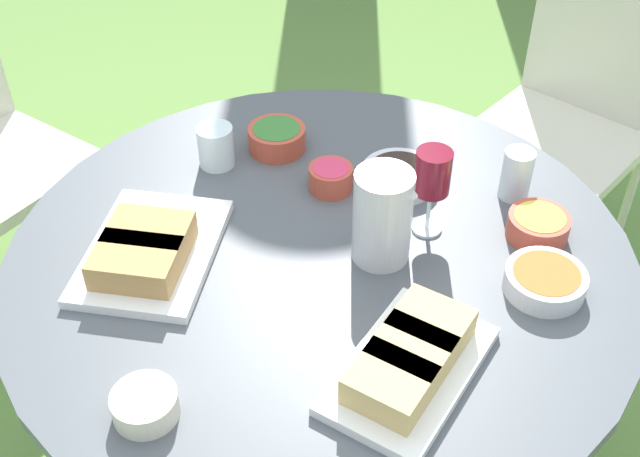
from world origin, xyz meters
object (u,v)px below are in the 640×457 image
at_px(water_pitcher, 383,216).
at_px(wine_glass, 433,175).
at_px(dining_table, 320,290).
at_px(chair_near_right, 573,107).

xyz_separation_m(water_pitcher, wine_glass, (0.05, 0.11, 0.04)).
relative_size(dining_table, chair_near_right, 1.37).
distance_m(dining_table, water_pitcher, 0.23).
xyz_separation_m(chair_near_right, water_pitcher, (-0.14, -1.01, 0.28)).
bearing_deg(water_pitcher, dining_table, -155.12).
distance_m(chair_near_right, wine_glass, 0.96).
distance_m(dining_table, wine_glass, 0.33).
height_order(water_pitcher, wine_glass, water_pitcher).
relative_size(chair_near_right, wine_glass, 4.76).
height_order(dining_table, chair_near_right, chair_near_right).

